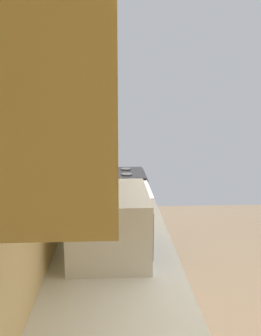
{
  "coord_description": "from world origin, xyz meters",
  "views": [
    {
      "loc": [
        -1.73,
        1.12,
        1.64
      ],
      "look_at": [
        -0.56,
        1.07,
        1.41
      ],
      "focal_mm": 36.34,
      "sensor_mm": 36.0,
      "label": 1
    }
  ],
  "objects_px": {
    "microwave": "(110,221)",
    "kettle": "(122,194)",
    "bowl": "(121,190)",
    "oven_range": "(116,215)"
  },
  "relations": [
    {
      "from": "bowl",
      "to": "kettle",
      "type": "relative_size",
      "value": 0.81
    },
    {
      "from": "microwave",
      "to": "kettle",
      "type": "relative_size",
      "value": 2.53
    },
    {
      "from": "bowl",
      "to": "kettle",
      "type": "xyz_separation_m",
      "value": [
        -0.25,
        0.0,
        0.04
      ]
    },
    {
      "from": "bowl",
      "to": "oven_range",
      "type": "bearing_deg",
      "value": 3.42
    },
    {
      "from": "microwave",
      "to": "kettle",
      "type": "xyz_separation_m",
      "value": [
        0.79,
        -0.08,
        -0.08
      ]
    },
    {
      "from": "oven_range",
      "to": "kettle",
      "type": "distance_m",
      "value": 1.13
    },
    {
      "from": "kettle",
      "to": "microwave",
      "type": "bearing_deg",
      "value": 174.51
    },
    {
      "from": "microwave",
      "to": "bowl",
      "type": "bearing_deg",
      "value": -4.18
    },
    {
      "from": "microwave",
      "to": "kettle",
      "type": "distance_m",
      "value": 0.8
    },
    {
      "from": "kettle",
      "to": "oven_range",
      "type": "bearing_deg",
      "value": 2.58
    }
  ]
}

